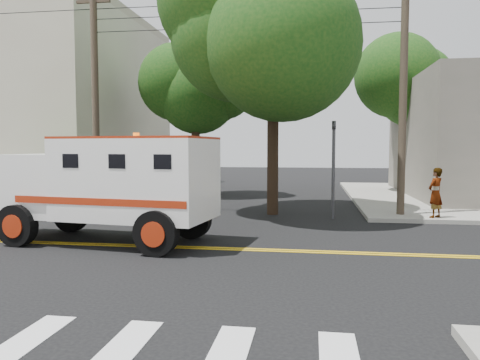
# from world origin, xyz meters

# --- Properties ---
(ground) EXTENTS (100.00, 100.00, 0.00)m
(ground) POSITION_xyz_m (0.00, 0.00, 0.00)
(ground) COLOR black
(ground) RESTS_ON ground
(sidewalk_nw) EXTENTS (17.00, 17.00, 0.15)m
(sidewalk_nw) POSITION_xyz_m (-13.50, 13.50, 0.07)
(sidewalk_nw) COLOR gray
(sidewalk_nw) RESTS_ON ground
(building_left) EXTENTS (16.00, 14.00, 10.00)m
(building_left) POSITION_xyz_m (-15.50, 15.00, 5.15)
(building_left) COLOR #B5AA95
(building_left) RESTS_ON sidewalk_nw
(utility_pole_left) EXTENTS (0.28, 0.28, 9.00)m
(utility_pole_left) POSITION_xyz_m (-5.60, 6.00, 4.50)
(utility_pole_left) COLOR #382D23
(utility_pole_left) RESTS_ON ground
(utility_pole_right) EXTENTS (0.28, 0.28, 9.00)m
(utility_pole_right) POSITION_xyz_m (6.30, 6.20, 4.50)
(utility_pole_right) COLOR #382D23
(utility_pole_right) RESTS_ON ground
(tree_main) EXTENTS (6.08, 5.70, 9.85)m
(tree_main) POSITION_xyz_m (1.94, 6.21, 7.20)
(tree_main) COLOR black
(tree_main) RESTS_ON ground
(tree_left) EXTENTS (4.48, 4.20, 7.70)m
(tree_left) POSITION_xyz_m (-2.68, 11.79, 5.73)
(tree_left) COLOR black
(tree_left) RESTS_ON ground
(tree_right) EXTENTS (4.80, 4.50, 8.20)m
(tree_right) POSITION_xyz_m (8.84, 15.77, 6.09)
(tree_right) COLOR black
(tree_right) RESTS_ON ground
(traffic_signal) EXTENTS (0.15, 0.18, 3.60)m
(traffic_signal) POSITION_xyz_m (3.80, 5.60, 2.23)
(traffic_signal) COLOR #3F3F42
(traffic_signal) RESTS_ON ground
(accessibility_sign) EXTENTS (0.45, 0.10, 2.02)m
(accessibility_sign) POSITION_xyz_m (-6.20, 6.17, 1.37)
(accessibility_sign) COLOR #3F3F42
(accessibility_sign) RESTS_ON ground
(palm_planter) EXTENTS (3.52, 2.63, 2.36)m
(palm_planter) POSITION_xyz_m (-7.44, 6.62, 1.65)
(palm_planter) COLOR #1E3314
(palm_planter) RESTS_ON sidewalk_nw
(armored_truck) EXTENTS (6.66, 3.26, 2.92)m
(armored_truck) POSITION_xyz_m (-2.47, 0.34, 1.66)
(armored_truck) COLOR white
(armored_truck) RESTS_ON ground
(pedestrian_a) EXTENTS (0.76, 0.75, 1.77)m
(pedestrian_a) POSITION_xyz_m (7.35, 5.50, 1.04)
(pedestrian_a) COLOR gray
(pedestrian_a) RESTS_ON sidewalk_ne
(pedestrian_b) EXTENTS (0.97, 0.91, 1.59)m
(pedestrian_b) POSITION_xyz_m (9.28, 8.32, 0.95)
(pedestrian_b) COLOR gray
(pedestrian_b) RESTS_ON sidewalk_ne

